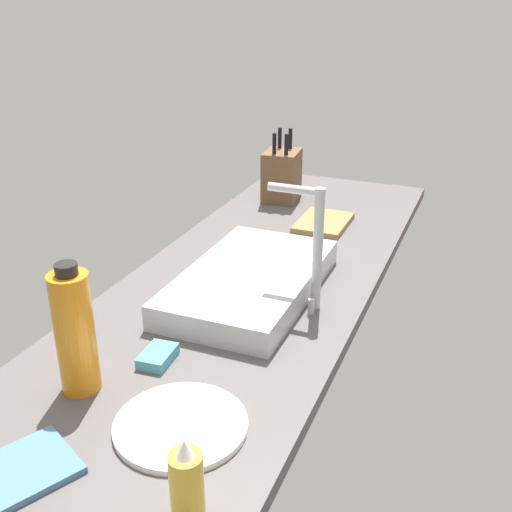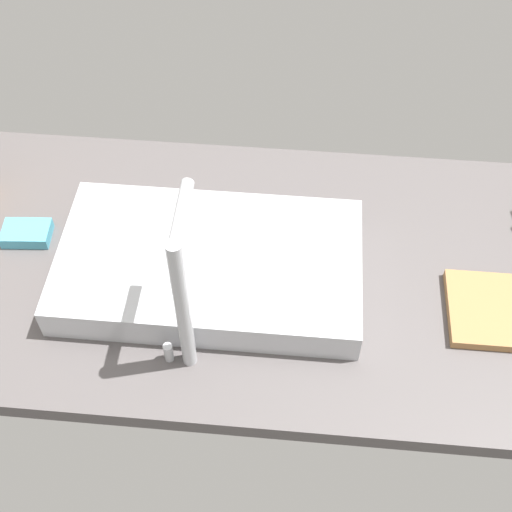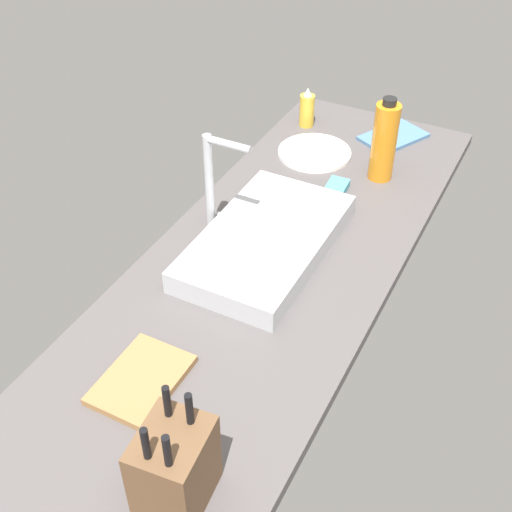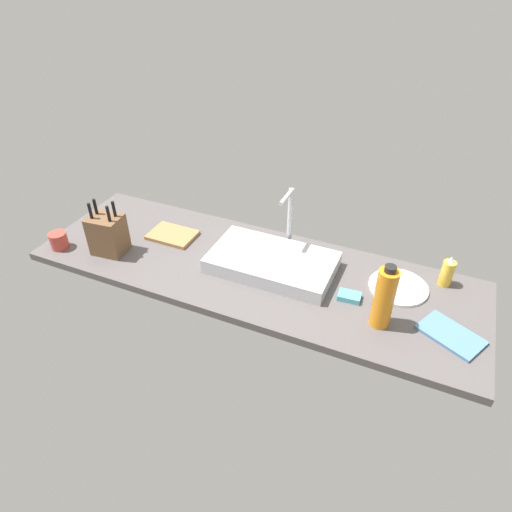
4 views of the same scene
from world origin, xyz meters
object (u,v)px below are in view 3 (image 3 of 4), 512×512
at_px(water_bottle, 384,141).
at_px(dinner_plate, 314,153).
at_px(sink_basin, 266,242).
at_px(soap_bottle, 307,109).
at_px(faucet, 214,179).
at_px(dish_sponge, 337,188).
at_px(cutting_board, 141,380).
at_px(dish_towel, 393,137).
at_px(knife_block, 174,467).

relative_size(water_bottle, dinner_plate, 1.11).
height_order(sink_basin, soap_bottle, soap_bottle).
relative_size(faucet, soap_bottle, 2.16).
xyz_separation_m(soap_bottle, dish_sponge, (-0.34, -0.25, -0.05)).
bearing_deg(cutting_board, soap_bottle, 7.15).
distance_m(sink_basin, dinner_plate, 0.54).
distance_m(faucet, water_bottle, 0.58).
relative_size(faucet, water_bottle, 1.14).
bearing_deg(soap_bottle, dish_sponge, -143.37).
distance_m(faucet, cutting_board, 0.59).
xyz_separation_m(faucet, dinner_plate, (0.52, -0.08, -0.17)).
bearing_deg(cutting_board, dish_towel, -6.61).
distance_m(sink_basin, faucet, 0.22).
height_order(sink_basin, water_bottle, water_bottle).
xyz_separation_m(sink_basin, faucet, (0.01, 0.16, 0.15)).
xyz_separation_m(cutting_board, soap_bottle, (1.24, 0.16, 0.05)).
bearing_deg(faucet, soap_bottle, 2.32).
height_order(soap_bottle, dish_sponge, soap_bottle).
distance_m(cutting_board, water_bottle, 1.06).
bearing_deg(knife_block, dish_sponge, 0.41).
xyz_separation_m(faucet, dish_sponge, (0.35, -0.23, -0.17)).
distance_m(cutting_board, dinner_plate, 1.07).
height_order(sink_basin, dish_towel, sink_basin).
bearing_deg(dinner_plate, faucet, 171.44).
xyz_separation_m(cutting_board, water_bottle, (1.04, -0.19, 0.12)).
bearing_deg(knife_block, faucet, 19.08).
xyz_separation_m(sink_basin, soap_bottle, (0.70, 0.19, 0.03)).
relative_size(sink_basin, water_bottle, 2.00).
xyz_separation_m(faucet, water_bottle, (0.49, -0.32, -0.05)).
bearing_deg(dish_sponge, soap_bottle, 36.63).
xyz_separation_m(water_bottle, dish_towel, (0.26, 0.04, -0.12)).
xyz_separation_m(knife_block, dish_sponge, (1.09, 0.12, -0.08)).
xyz_separation_m(water_bottle, dish_sponge, (-0.14, 0.09, -0.12)).
xyz_separation_m(cutting_board, dinner_plate, (1.07, 0.05, -0.00)).
xyz_separation_m(cutting_board, dish_towel, (1.29, -0.15, -0.00)).
relative_size(faucet, cutting_board, 1.40).
xyz_separation_m(cutting_board, dish_sponge, (0.90, -0.10, 0.00)).
height_order(faucet, dinner_plate, faucet).
height_order(sink_basin, cutting_board, sink_basin).
xyz_separation_m(knife_block, dish_towel, (1.49, 0.07, -0.09)).
bearing_deg(sink_basin, dish_sponge, -9.57).
bearing_deg(water_bottle, faucet, 146.97).
bearing_deg(dish_sponge, knife_block, -173.70).
distance_m(faucet, dinner_plate, 0.55).
bearing_deg(sink_basin, dinner_plate, 9.21).
relative_size(faucet, dish_towel, 1.39).
xyz_separation_m(dish_towel, dish_sponge, (-0.39, 0.05, 0.01)).
distance_m(dish_towel, dish_sponge, 0.40).
distance_m(cutting_board, soap_bottle, 1.25).
bearing_deg(knife_block, dish_towel, -3.24).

